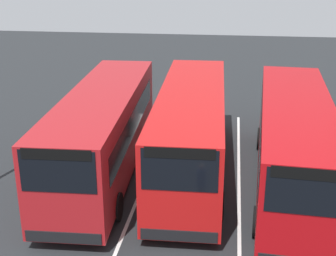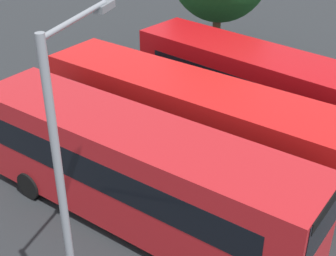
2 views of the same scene
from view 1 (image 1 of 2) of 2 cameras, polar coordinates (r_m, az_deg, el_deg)
name	(u,v)px [view 1 (image 1 of 2)]	position (r m, az deg, el deg)	size (l,w,h in m)	color
ground_plane	(194,172)	(19.47, 3.11, -5.34)	(70.15, 70.15, 0.00)	#232628
bus_far_left	(103,129)	(18.92, -7.80, -0.17)	(11.46, 2.94, 3.40)	#AD191E
bus_center_left	(191,129)	(18.85, 2.80, -0.08)	(11.43, 2.82, 3.40)	red
bus_center_right	(294,142)	(18.13, 14.97, -1.62)	(11.52, 3.26, 3.40)	#B70C11
lane_stripe_outer_left	(149,170)	(19.67, -2.26, -5.04)	(14.42, 0.12, 0.01)	silver
lane_stripe_inner_left	(239,175)	(19.45, 8.54, -5.58)	(14.42, 0.12, 0.01)	silver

